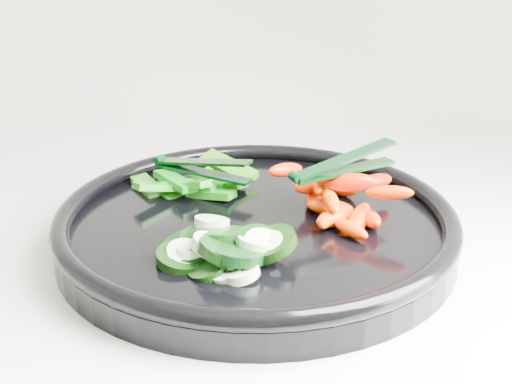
# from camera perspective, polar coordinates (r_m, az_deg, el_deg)

# --- Properties ---
(veggie_tray) EXTENTS (0.46, 0.46, 0.04)m
(veggie_tray) POSITION_cam_1_polar(r_m,az_deg,el_deg) (0.67, -0.00, -2.75)
(veggie_tray) COLOR black
(veggie_tray) RESTS_ON counter
(cucumber_pile) EXTENTS (0.13, 0.11, 0.04)m
(cucumber_pile) POSITION_cam_1_polar(r_m,az_deg,el_deg) (0.59, -2.93, -4.69)
(cucumber_pile) COLOR black
(cucumber_pile) RESTS_ON veggie_tray
(carrot_pile) EXTENTS (0.14, 0.14, 0.06)m
(carrot_pile) POSITION_cam_1_polar(r_m,az_deg,el_deg) (0.68, 6.58, -0.43)
(carrot_pile) COLOR #DA3400
(carrot_pile) RESTS_ON veggie_tray
(pepper_pile) EXTENTS (0.14, 0.11, 0.04)m
(pepper_pile) POSITION_cam_1_polar(r_m,az_deg,el_deg) (0.74, -4.88, 0.72)
(pepper_pile) COLOR #0B6C0A
(pepper_pile) RESTS_ON veggie_tray
(tong_carrot) EXTENTS (0.10, 0.08, 0.02)m
(tong_carrot) POSITION_cam_1_polar(r_m,az_deg,el_deg) (0.67, 6.85, 2.11)
(tong_carrot) COLOR black
(tong_carrot) RESTS_ON carrot_pile
(tong_pepper) EXTENTS (0.11, 0.06, 0.02)m
(tong_pepper) POSITION_cam_1_polar(r_m,az_deg,el_deg) (0.73, -4.53, 2.02)
(tong_pepper) COLOR black
(tong_pepper) RESTS_ON pepper_pile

